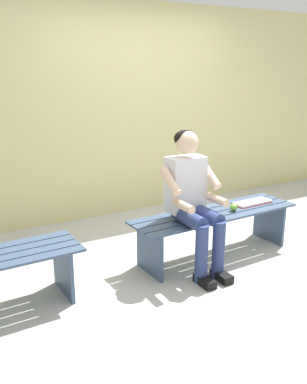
{
  "coord_description": "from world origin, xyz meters",
  "views": [
    {
      "loc": [
        2.4,
        3.04,
        1.78
      ],
      "look_at": [
        0.77,
        0.15,
        0.8
      ],
      "focal_mm": 39.56,
      "sensor_mm": 36.0,
      "label": 1
    }
  ],
  "objects_px": {
    "person_seated": "(193,196)",
    "apple": "(233,207)",
    "bench_near": "(215,222)",
    "book_open": "(253,203)"
  },
  "relations": [
    {
      "from": "person_seated",
      "to": "apple",
      "type": "bearing_deg",
      "value": -175.27
    },
    {
      "from": "bench_near",
      "to": "person_seated",
      "type": "bearing_deg",
      "value": 16.47
    },
    {
      "from": "bench_near",
      "to": "person_seated",
      "type": "xyz_separation_m",
      "value": [
        0.34,
        0.1,
        0.35
      ]
    },
    {
      "from": "bench_near",
      "to": "apple",
      "type": "distance_m",
      "value": 0.23
    },
    {
      "from": "person_seated",
      "to": "bench_near",
      "type": "bearing_deg",
      "value": -163.53
    },
    {
      "from": "person_seated",
      "to": "apple",
      "type": "distance_m",
      "value": 0.55
    },
    {
      "from": "person_seated",
      "to": "book_open",
      "type": "bearing_deg",
      "value": -171.48
    },
    {
      "from": "apple",
      "to": "book_open",
      "type": "xyz_separation_m",
      "value": [
        -0.32,
        -0.08,
        -0.03
      ]
    },
    {
      "from": "bench_near",
      "to": "apple",
      "type": "bearing_deg",
      "value": 160.97
    },
    {
      "from": "bench_near",
      "to": "book_open",
      "type": "distance_m",
      "value": 0.5
    }
  ]
}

